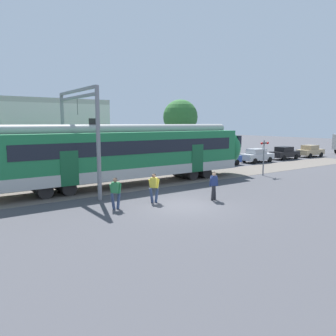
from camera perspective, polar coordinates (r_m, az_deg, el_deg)
ground_plane at (r=17.90m, az=2.74°, el=-6.50°), size 160.00×160.00×0.00m
pedestrian_green at (r=17.12m, az=-9.09°, el=-3.86°), size 0.70×0.51×1.67m
pedestrian_yellow at (r=18.28m, az=-2.42°, el=-3.01°), size 0.71×0.50×1.67m
pedestrian_navy at (r=19.04m, az=7.96°, el=-2.64°), size 0.66×0.57×1.67m
parked_car_blue at (r=34.70m, az=9.53°, el=1.73°), size 4.02×1.80×1.54m
parked_car_silver at (r=38.29m, az=15.23°, el=2.13°), size 4.02×1.80×1.54m
parked_car_black at (r=42.48m, az=19.63°, el=2.49°), size 4.01×1.78×1.54m
parked_car_tan at (r=46.76m, az=23.53°, el=2.75°), size 4.02×1.79×1.54m
catenary_gantry at (r=21.92m, az=-15.39°, el=7.26°), size 0.24×6.64×6.53m
crossing_signal at (r=28.64m, az=16.37°, el=2.70°), size 0.96×0.21×3.00m
background_building at (r=29.64m, az=-25.92°, el=4.71°), size 15.54×5.00×9.20m
street_tree_right at (r=39.46m, az=2.17°, el=8.85°), size 4.13×4.13×7.18m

